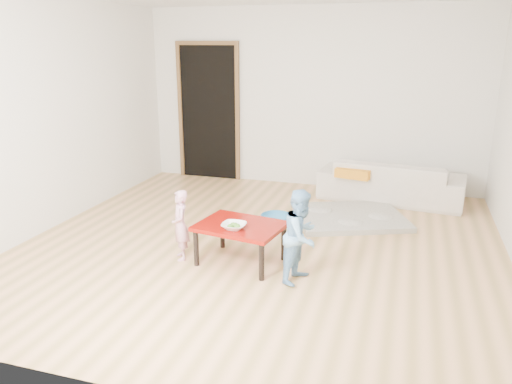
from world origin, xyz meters
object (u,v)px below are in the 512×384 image
at_px(bowl, 234,226).
at_px(child_pink, 180,225).
at_px(basin, 276,220).
at_px(red_table, 241,243).
at_px(child_blue, 301,236).
at_px(sofa, 391,180).

relative_size(bowl, child_pink, 0.32).
distance_m(bowl, child_pink, 0.59).
height_order(bowl, basin, bowl).
bearing_deg(red_table, bowl, -96.98).
relative_size(red_table, child_blue, 0.94).
bearing_deg(sofa, child_blue, 82.78).
distance_m(child_pink, basin, 1.43).
bearing_deg(child_pink, basin, 119.98).
bearing_deg(child_pink, red_table, 65.75).
relative_size(sofa, child_pink, 2.67).
height_order(red_table, basin, red_table).
height_order(bowl, child_blue, child_blue).
xyz_separation_m(red_table, child_pink, (-0.60, -0.08, 0.15)).
bearing_deg(red_table, child_blue, -16.56).
height_order(sofa, child_pink, child_pink).
xyz_separation_m(red_table, bowl, (-0.02, -0.14, 0.23)).
bearing_deg(sofa, basin, 54.52).
relative_size(red_table, basin, 2.18).
distance_m(red_table, basin, 1.16).
bearing_deg(child_pink, bowl, 52.65).
bearing_deg(red_table, sofa, 62.88).
bearing_deg(child_blue, sofa, 1.51).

